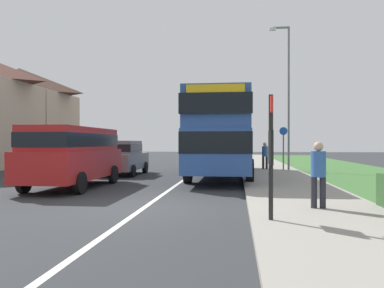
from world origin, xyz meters
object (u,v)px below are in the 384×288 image
at_px(pedestrian_at_stop, 318,172).
at_px(bus_stop_sign, 271,148).
at_px(street_lamp_mid, 287,89).
at_px(double_decker_bus, 221,133).
at_px(cycle_route_sign, 283,147).
at_px(parked_car_grey, 122,156).
at_px(parked_van_red, 73,152).
at_px(pedestrian_walking_away, 265,154).

distance_m(pedestrian_at_stop, bus_stop_sign, 2.01).
bearing_deg(bus_stop_sign, street_lamp_mid, 81.42).
height_order(double_decker_bus, cycle_route_sign, double_decker_bus).
height_order(parked_car_grey, pedestrian_at_stop, parked_car_grey).
relative_size(parked_car_grey, street_lamp_mid, 0.50).
bearing_deg(parked_van_red, bus_stop_sign, -40.49).
height_order(double_decker_bus, street_lamp_mid, street_lamp_mid).
bearing_deg(street_lamp_mid, parked_van_red, -135.51).
height_order(pedestrian_walking_away, cycle_route_sign, cycle_route_sign).
bearing_deg(cycle_route_sign, pedestrian_walking_away, 139.00).
distance_m(double_decker_bus, pedestrian_walking_away, 4.83).
height_order(double_decker_bus, parked_van_red, double_decker_bus).
distance_m(pedestrian_at_stop, cycle_route_sign, 12.47).
bearing_deg(pedestrian_at_stop, cycle_route_sign, 86.81).
distance_m(pedestrian_walking_away, cycle_route_sign, 1.34).
height_order(parked_van_red, parked_car_grey, parked_van_red).
bearing_deg(street_lamp_mid, bus_stop_sign, -98.58).
distance_m(double_decker_bus, parked_car_grey, 5.26).
xyz_separation_m(parked_car_grey, street_lamp_mid, (8.64, 3.01, 3.70)).
bearing_deg(parked_van_red, parked_car_grey, 88.88).
height_order(double_decker_bus, bus_stop_sign, double_decker_bus).
relative_size(double_decker_bus, cycle_route_sign, 4.34).
xyz_separation_m(double_decker_bus, cycle_route_sign, (3.31, 3.23, -0.72)).
bearing_deg(bus_stop_sign, parked_van_red, 139.51).
relative_size(pedestrian_walking_away, cycle_route_sign, 0.66).
distance_m(double_decker_bus, bus_stop_sign, 10.81).
bearing_deg(pedestrian_walking_away, bus_stop_sign, -93.75).
height_order(bus_stop_sign, cycle_route_sign, bus_stop_sign).
height_order(parked_car_grey, pedestrian_walking_away, parked_car_grey).
bearing_deg(double_decker_bus, pedestrian_walking_away, 59.76).
bearing_deg(cycle_route_sign, pedestrian_at_stop, -93.19).
bearing_deg(street_lamp_mid, parked_car_grey, -160.79).
bearing_deg(bus_stop_sign, parked_car_grey, 120.05).
relative_size(parked_car_grey, bus_stop_sign, 1.56).
height_order(cycle_route_sign, street_lamp_mid, street_lamp_mid).
distance_m(double_decker_bus, cycle_route_sign, 4.68).
bearing_deg(pedestrian_walking_away, parked_car_grey, -154.66).
height_order(parked_van_red, cycle_route_sign, cycle_route_sign).
xyz_separation_m(parked_van_red, parked_car_grey, (0.11, 5.59, -0.36)).
bearing_deg(parked_van_red, pedestrian_at_stop, -27.95).
relative_size(pedestrian_at_stop, street_lamp_mid, 0.20).
xyz_separation_m(double_decker_bus, pedestrian_walking_away, (2.36, 4.05, -1.17)).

